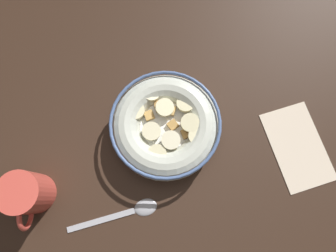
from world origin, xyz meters
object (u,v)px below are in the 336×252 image
(cereal_bowl, at_px, (168,126))
(coffee_mug, at_px, (30,194))
(folded_napkin, at_px, (300,146))
(spoon, at_px, (134,211))

(cereal_bowl, xyz_separation_m, coffee_mug, (0.11, -0.23, 0.01))
(coffee_mug, xyz_separation_m, folded_napkin, (-0.07, 0.48, -0.04))
(cereal_bowl, distance_m, folded_napkin, 0.25)
(spoon, relative_size, folded_napkin, 1.04)
(spoon, distance_m, coffee_mug, 0.18)
(coffee_mug, distance_m, folded_napkin, 0.49)
(coffee_mug, height_order, folded_napkin, coffee_mug)
(coffee_mug, bearing_deg, spoon, 78.33)
(coffee_mug, bearing_deg, cereal_bowl, 115.26)
(cereal_bowl, bearing_deg, spoon, -23.86)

